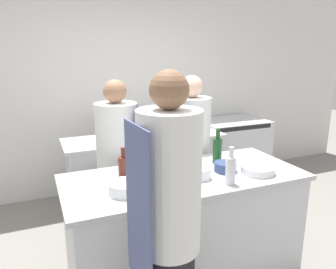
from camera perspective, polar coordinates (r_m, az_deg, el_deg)
wall_back at (r=4.48m, az=-8.94°, el=8.01°), size 8.00×0.06×2.80m
prep_counter at (r=2.83m, az=2.85°, el=-15.83°), size 1.92×0.83×0.93m
pass_counter at (r=3.91m, az=-3.88°, el=-6.92°), size 1.84×0.59×0.93m
oven_range at (r=4.95m, az=10.77°, el=-2.67°), size 0.98×0.71×0.91m
chef_at_prep_near at (r=1.89m, az=0.08°, el=-16.96°), size 0.37×0.35×1.81m
chef_at_stove at (r=3.22m, az=-8.65°, el=-5.37°), size 0.45×0.43×1.64m
chef_at_pass_far at (r=3.38m, az=3.91°, el=-4.03°), size 0.43×0.41×1.66m
bottle_olive_oil at (r=2.48m, az=-7.65°, el=-5.89°), size 0.09×0.09×0.27m
bottle_vinegar at (r=2.46m, az=10.83°, el=-6.03°), size 0.08×0.08×0.29m
bottle_wine at (r=2.60m, az=-3.91°, el=-4.69°), size 0.09×0.09×0.28m
bottle_cooking_oil at (r=2.89m, az=8.59°, el=-2.61°), size 0.08×0.08×0.31m
bottle_sauce at (r=2.63m, az=-1.24°, el=-5.28°), size 0.08×0.08×0.19m
bottle_water at (r=2.29m, az=-0.93°, el=-8.27°), size 0.07×0.07×0.20m
bowl_mixing_large at (r=2.76m, az=15.35°, el=-5.89°), size 0.27×0.27×0.06m
bowl_prep_small at (r=2.31m, az=-7.53°, el=-9.20°), size 0.23×0.23×0.08m
bowl_ceramic_blue at (r=2.56m, az=5.52°, el=-6.70°), size 0.17×0.17×0.09m
bowl_wooden_salad at (r=2.73m, az=9.94°, el=-5.58°), size 0.18×0.18×0.08m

